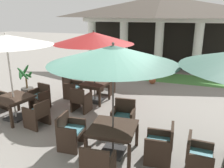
% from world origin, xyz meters
% --- Properties ---
extents(ground_plane, '(60.00, 60.00, 0.00)m').
position_xyz_m(ground_plane, '(0.00, 0.00, 0.00)').
color(ground_plane, gray).
extents(background_pavilion, '(9.36, 2.61, 4.09)m').
position_xyz_m(background_pavilion, '(0.00, 9.08, 3.08)').
color(background_pavilion, white).
rests_on(background_pavilion, ground).
extents(lawn_strip, '(11.16, 1.86, 0.01)m').
position_xyz_m(lawn_strip, '(0.00, 7.66, 0.00)').
color(lawn_strip, '#47843D').
rests_on(lawn_strip, ground).
extents(patio_table_near_foreground, '(0.94, 0.94, 0.72)m').
position_xyz_m(patio_table_near_foreground, '(-1.44, 3.35, 0.62)').
color(patio_table_near_foreground, '#38281E').
rests_on(patio_table_near_foreground, ground).
extents(patio_umbrella_near_foreground, '(2.83, 2.83, 2.62)m').
position_xyz_m(patio_umbrella_near_foreground, '(-1.44, 3.35, 2.34)').
color(patio_umbrella_near_foreground, '#2D2D2D').
rests_on(patio_umbrella_near_foreground, ground).
extents(patio_chair_near_foreground_west, '(0.61, 0.62, 0.91)m').
position_xyz_m(patio_chair_near_foreground_west, '(-2.44, 3.43, 0.41)').
color(patio_chair_near_foreground_west, '#38281E').
rests_on(patio_chair_near_foreground_west, ground).
extents(patio_chair_near_foreground_north, '(0.65, 0.60, 0.82)m').
position_xyz_m(patio_chair_near_foreground_north, '(-1.36, 4.35, 0.38)').
color(patio_chair_near_foreground_north, '#38281E').
rests_on(patio_chair_near_foreground_north, ground).
extents(patio_chair_near_foreground_south, '(0.59, 0.59, 0.86)m').
position_xyz_m(patio_chair_near_foreground_south, '(-1.52, 2.36, 0.39)').
color(patio_chair_near_foreground_south, '#38281E').
rests_on(patio_chair_near_foreground_south, ground).
extents(patio_table_mid_left, '(1.16, 1.16, 0.73)m').
position_xyz_m(patio_table_mid_left, '(-3.19, 1.16, 0.64)').
color(patio_table_mid_left, '#38281E').
rests_on(patio_table_mid_left, ground).
extents(patio_umbrella_mid_left, '(2.69, 2.69, 2.67)m').
position_xyz_m(patio_umbrella_mid_left, '(-3.19, 1.16, 2.43)').
color(patio_umbrella_mid_left, '#2D2D2D').
rests_on(patio_umbrella_mid_left, ground).
extents(patio_chair_mid_left_north, '(0.67, 0.63, 0.83)m').
position_xyz_m(patio_chair_mid_left_north, '(-2.99, 2.16, 0.40)').
color(patio_chair_mid_left_north, '#38281E').
rests_on(patio_chair_mid_left_north, ground).
extents(patio_chair_mid_left_east, '(0.66, 0.66, 0.81)m').
position_xyz_m(patio_chair_mid_left_east, '(-2.19, 0.95, 0.39)').
color(patio_chair_mid_left_east, '#38281E').
rests_on(patio_chair_mid_left_east, ground).
extents(patio_chair_mid_right_west, '(0.54, 0.65, 0.85)m').
position_xyz_m(patio_chair_mid_right_west, '(2.18, 0.26, 0.40)').
color(patio_chair_mid_right_west, '#38281E').
rests_on(patio_chair_mid_right_west, ground).
extents(patio_table_far_back, '(1.11, 1.11, 0.70)m').
position_xyz_m(patio_table_far_back, '(0.32, 0.41, 0.61)').
color(patio_table_far_back, '#38281E').
rests_on(patio_table_far_back, ground).
extents(patio_umbrella_far_back, '(2.76, 2.76, 2.62)m').
position_xyz_m(patio_umbrella_far_back, '(0.32, 0.41, 2.35)').
color(patio_umbrella_far_back, '#2D2D2D').
rests_on(patio_umbrella_far_back, ground).
extents(patio_chair_far_back_north, '(0.63, 0.58, 0.91)m').
position_xyz_m(patio_chair_far_back_north, '(0.24, 1.49, 0.42)').
color(patio_chair_far_back_north, '#38281E').
rests_on(patio_chair_far_back_north, ground).
extents(patio_chair_far_back_west, '(0.57, 0.67, 0.84)m').
position_xyz_m(patio_chair_far_back_west, '(-0.76, 0.33, 0.40)').
color(patio_chair_far_back_west, '#38281E').
rests_on(patio_chair_far_back_west, ground).
extents(patio_chair_far_back_east, '(0.62, 0.60, 0.89)m').
position_xyz_m(patio_chair_far_back_east, '(1.40, 0.49, 0.41)').
color(patio_chair_far_back_east, '#38281E').
rests_on(patio_chair_far_back_east, ground).
extents(patio_chair_far_back_south, '(0.62, 0.54, 0.89)m').
position_xyz_m(patio_chair_far_back_south, '(0.40, -0.68, 0.41)').
color(patio_chair_far_back_south, '#38281E').
rests_on(patio_chair_far_back_south, ground).
extents(potted_palm_left_edge, '(0.62, 0.62, 1.26)m').
position_xyz_m(potted_palm_left_edge, '(-4.24, 3.01, 0.35)').
color(potted_palm_left_edge, '#47423D').
rests_on(potted_palm_left_edge, ground).
extents(terracotta_urn, '(0.33, 0.33, 0.42)m').
position_xyz_m(terracotta_urn, '(0.18, 6.34, 0.17)').
color(terracotta_urn, brown).
rests_on(terracotta_urn, ground).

